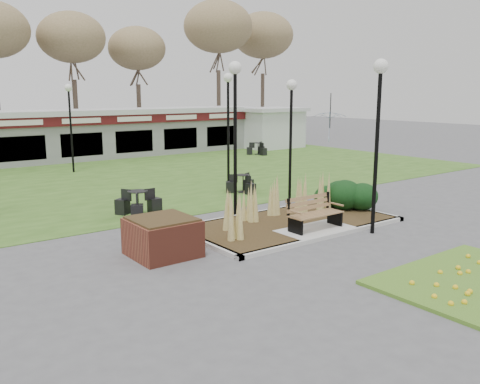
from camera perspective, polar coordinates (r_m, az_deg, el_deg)
ground at (r=14.48m, az=8.89°, el=-4.73°), size 100.00×100.00×0.00m
lawn at (r=24.19m, az=-11.90°, el=1.61°), size 34.00×16.00×0.02m
flower_bed at (r=11.89m, az=25.16°, el=-8.91°), size 4.20×3.00×0.16m
planting_bed at (r=16.18m, az=8.66°, el=-1.69°), size 6.75×3.40×1.27m
park_bench at (r=14.50m, az=8.25°, el=-2.29°), size 1.70×0.66×0.93m
brick_planter at (r=12.54m, az=-8.69°, el=-4.97°), size 1.50×1.50×0.95m
food_pavilion at (r=31.37m, az=-18.26°, el=6.14°), size 24.60×3.40×2.90m
service_hut at (r=36.40m, az=3.49°, el=7.27°), size 4.40×3.40×2.83m
tree_backdrop at (r=39.21m, az=-22.90°, el=16.84°), size 47.24×5.24×10.36m
lamp_post_near_left at (r=17.48m, az=5.76°, el=8.61°), size 0.36×0.36×4.34m
lamp_post_near_right at (r=14.40m, az=15.31°, el=9.07°), size 0.40×0.40×4.81m
lamp_post_mid_left at (r=15.97m, az=-0.55°, el=9.78°), size 0.40×0.40×4.86m
lamp_post_mid_right at (r=26.21m, az=-18.58°, el=8.88°), size 0.36×0.36×4.31m
lamp_post_far_right at (r=22.02m, az=-1.34°, el=9.90°), size 0.39×0.39×4.72m
bistro_set_a at (r=16.61m, az=-11.36°, el=-1.71°), size 1.35×1.54×0.82m
bistro_set_c at (r=20.08m, az=0.35°, el=0.63°), size 1.33×1.19×0.71m
bistro_set_d at (r=32.28m, az=2.04°, el=4.68°), size 1.41×1.25×0.75m
patio_umbrella at (r=33.25m, az=10.05°, el=7.24°), size 2.34×2.37×2.74m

